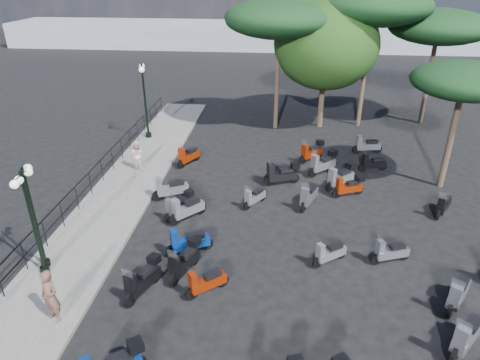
# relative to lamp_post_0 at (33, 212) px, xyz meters

# --- Properties ---
(ground) EXTENTS (120.00, 120.00, 0.00)m
(ground) POSITION_rel_lamp_post_0_xyz_m (7.26, 1.73, -2.31)
(ground) COLOR black
(ground) RESTS_ON ground
(sidewalk) EXTENTS (3.00, 30.00, 0.15)m
(sidewalk) POSITION_rel_lamp_post_0_xyz_m (0.76, 4.73, -2.24)
(sidewalk) COLOR #5F5C5A
(sidewalk) RESTS_ON ground
(railing) EXTENTS (0.04, 26.04, 1.10)m
(railing) POSITION_rel_lamp_post_0_xyz_m (-0.54, 4.53, -1.41)
(railing) COLOR black
(railing) RESTS_ON sidewalk
(lamp_post_0) EXTENTS (0.46, 1.10, 3.79)m
(lamp_post_0) POSITION_rel_lamp_post_0_xyz_m (0.00, 0.00, 0.00)
(lamp_post_0) COLOR black
(lamp_post_0) RESTS_ON sidewalk
(lamp_post_1) EXTENTS (0.33, 1.13, 3.83)m
(lamp_post_1) POSITION_rel_lamp_post_0_xyz_m (0.15, -0.35, 0.02)
(lamp_post_1) COLOR black
(lamp_post_1) RESTS_ON sidewalk
(lamp_post_2) EXTENTS (0.61, 1.28, 4.48)m
(lamp_post_2) POSITION_rel_lamp_post_0_xyz_m (-0.07, 12.65, 0.39)
(lamp_post_2) COLOR black
(lamp_post_2) RESTS_ON sidewalk
(woman) EXTENTS (0.74, 0.63, 1.72)m
(woman) POSITION_rel_lamp_post_0_xyz_m (1.55, -2.40, -1.30)
(woman) COLOR brown
(woman) RESTS_ON sidewalk
(pedestrian_far) EXTENTS (0.83, 0.69, 1.51)m
(pedestrian_far) POSITION_rel_lamp_post_0_xyz_m (0.74, 8.12, -1.40)
(pedestrian_far) COLOR beige
(pedestrian_far) RESTS_ON sidewalk
(scooter_2) EXTENTS (0.89, 1.70, 1.42)m
(scooter_2) POSITION_rel_lamp_post_0_xyz_m (3.77, -0.87, -1.78)
(scooter_2) COLOR black
(scooter_2) RESTS_ON ground
(scooter_3) EXTENTS (1.05, 1.46, 1.32)m
(scooter_3) POSITION_rel_lamp_post_0_xyz_m (3.86, 3.92, -1.81)
(scooter_3) COLOR black
(scooter_3) RESTS_ON ground
(scooter_4) EXTENTS (1.68, 0.98, 1.44)m
(scooter_4) POSITION_rel_lamp_post_0_xyz_m (3.12, 5.42, -1.81)
(scooter_4) COLOR black
(scooter_4) RESTS_ON ground
(scooter_5) EXTENTS (1.00, 1.59, 1.40)m
(scooter_5) POSITION_rel_lamp_post_0_xyz_m (3.14, 9.20, -1.83)
(scooter_5) COLOR black
(scooter_5) RESTS_ON ground
(scooter_7) EXTENTS (1.30, 1.07, 1.26)m
(scooter_7) POSITION_rel_lamp_post_0_xyz_m (5.77, -0.68, -1.87)
(scooter_7) COLOR black
(scooter_7) RESTS_ON ground
(scooter_8) EXTENTS (1.65, 0.97, 1.42)m
(scooter_8) POSITION_rel_lamp_post_0_xyz_m (4.77, 1.39, -1.82)
(scooter_8) COLOR black
(scooter_8) RESTS_ON ground
(scooter_9) EXTENTS (1.32, 1.43, 1.46)m
(scooter_9) POSITION_rel_lamp_post_0_xyz_m (4.22, 3.69, -1.80)
(scooter_9) COLOR black
(scooter_9) RESTS_ON ground
(scooter_10) EXTENTS (1.39, 1.08, 1.32)m
(scooter_10) POSITION_rel_lamp_post_0_xyz_m (7.91, 7.82, -1.85)
(scooter_10) COLOR black
(scooter_10) RESTS_ON ground
(scooter_11) EXTENTS (1.72, 0.86, 1.42)m
(scooter_11) POSITION_rel_lamp_post_0_xyz_m (8.12, 7.33, -1.78)
(scooter_11) COLOR black
(scooter_11) RESTS_ON ground
(scooter_14) EXTENTS (1.29, 0.98, 1.21)m
(scooter_14) POSITION_rel_lamp_post_0_xyz_m (9.86, 1.31, -1.89)
(scooter_14) COLOR black
(scooter_14) RESTS_ON ground
(scooter_15) EXTENTS (0.93, 1.27, 1.18)m
(scooter_15) POSITION_rel_lamp_post_0_xyz_m (6.93, 5.15, -1.90)
(scooter_15) COLOR black
(scooter_15) RESTS_ON ground
(scooter_16) EXTENTS (1.51, 1.38, 1.49)m
(scooter_16) POSITION_rel_lamp_post_0_xyz_m (10.89, 7.26, -1.75)
(scooter_16) COLOR black
(scooter_16) RESTS_ON ground
(scooter_17) EXTENTS (1.35, 1.32, 1.37)m
(scooter_17) POSITION_rel_lamp_post_0_xyz_m (9.69, 10.34, -1.79)
(scooter_17) COLOR black
(scooter_17) RESTS_ON ground
(scooter_20) EXTENTS (1.30, 1.49, 1.48)m
(scooter_20) POSITION_rel_lamp_post_0_xyz_m (13.22, -2.24, -1.80)
(scooter_20) COLOR black
(scooter_20) RESTS_ON ground
(scooter_21) EXTENTS (0.90, 1.67, 1.41)m
(scooter_21) POSITION_rel_lamp_post_0_xyz_m (9.30, 5.34, -1.82)
(scooter_21) COLOR black
(scooter_21) RESTS_ON ground
(scooter_22) EXTENTS (1.49, 0.82, 1.25)m
(scooter_22) POSITION_rel_lamp_post_0_xyz_m (11.18, 6.46, -1.84)
(scooter_22) COLOR black
(scooter_22) RESTS_ON ground
(scooter_23) EXTENTS (1.70, 0.62, 1.36)m
(scooter_23) POSITION_rel_lamp_post_0_xyz_m (12.84, 11.68, -1.84)
(scooter_23) COLOR black
(scooter_23) RESTS_ON ground
(scooter_25) EXTENTS (1.10, 1.53, 1.41)m
(scooter_25) POSITION_rel_lamp_post_0_xyz_m (13.60, -0.50, -1.82)
(scooter_25) COLOR black
(scooter_25) RESTS_ON ground
(scooter_27) EXTENTS (1.51, 0.73, 1.25)m
(scooter_27) POSITION_rel_lamp_post_0_xyz_m (12.01, 1.57, -1.88)
(scooter_27) COLOR black
(scooter_27) RESTS_ON ground
(scooter_28) EXTENTS (0.95, 1.40, 1.26)m
(scooter_28) POSITION_rel_lamp_post_0_xyz_m (14.95, 5.18, -1.87)
(scooter_28) COLOR black
(scooter_28) RESTS_ON ground
(scooter_29) EXTENTS (1.53, 0.67, 1.25)m
(scooter_29) POSITION_rel_lamp_post_0_xyz_m (12.75, 9.30, -1.88)
(scooter_29) COLOR black
(scooter_29) RESTS_ON ground
(scooter_30) EXTENTS (1.51, 1.38, 1.49)m
(scooter_30) POSITION_rel_lamp_post_0_xyz_m (10.17, 8.76, -1.75)
(scooter_30) COLOR black
(scooter_30) RESTS_ON ground
(scooter_31) EXTENTS (0.89, 1.70, 1.42)m
(scooter_31) POSITION_rel_lamp_post_0_xyz_m (4.90, 0.20, -1.78)
(scooter_31) COLOR black
(scooter_31) RESTS_ON ground
(broadleaf_tree) EXTENTS (6.41, 6.41, 7.98)m
(broadleaf_tree) POSITION_rel_lamp_post_0_xyz_m (10.51, 16.04, 2.93)
(broadleaf_tree) COLOR #38281E
(broadleaf_tree) RESTS_ON ground
(pine_0) EXTENTS (6.87, 6.87, 8.63)m
(pine_0) POSITION_rel_lamp_post_0_xyz_m (13.09, 16.57, 5.10)
(pine_0) COLOR #38281E
(pine_0) RESTS_ON ground
(pine_1) EXTENTS (6.14, 6.14, 7.28)m
(pine_1) POSITION_rel_lamp_post_0_xyz_m (17.36, 17.43, 3.88)
(pine_1) COLOR #38281E
(pine_1) RESTS_ON ground
(pine_2) EXTENTS (6.56, 6.56, 7.93)m
(pine_2) POSITION_rel_lamp_post_0_xyz_m (7.61, 15.49, 4.45)
(pine_2) COLOR #38281E
(pine_2) RESTS_ON ground
(pine_3) EXTENTS (4.53, 4.53, 5.91)m
(pine_3) POSITION_rel_lamp_post_0_xyz_m (15.74, 7.91, 2.78)
(pine_3) COLOR #38281E
(pine_3) RESTS_ON ground
(distant_hills) EXTENTS (70.00, 8.00, 3.00)m
(distant_hills) POSITION_rel_lamp_post_0_xyz_m (7.26, 46.73, -0.81)
(distant_hills) COLOR gray
(distant_hills) RESTS_ON ground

